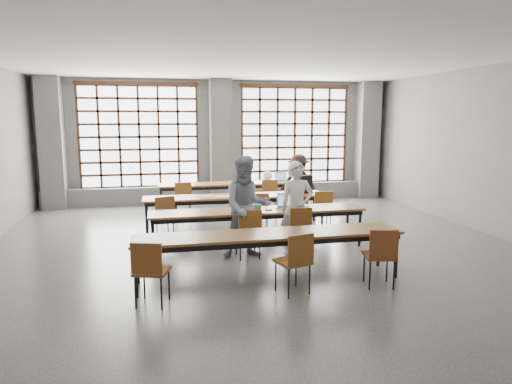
# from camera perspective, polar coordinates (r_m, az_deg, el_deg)

# --- Properties ---
(floor) EXTENTS (11.00, 11.00, 0.00)m
(floor) POSITION_cam_1_polar(r_m,az_deg,el_deg) (8.29, 0.56, -7.69)
(floor) COLOR #474744
(floor) RESTS_ON ground
(ceiling) EXTENTS (11.00, 11.00, 0.00)m
(ceiling) POSITION_cam_1_polar(r_m,az_deg,el_deg) (8.01, 0.60, 17.03)
(ceiling) COLOR silver
(ceiling) RESTS_ON floor
(wall_back) EXTENTS (10.00, 0.00, 10.00)m
(wall_back) POSITION_cam_1_polar(r_m,az_deg,el_deg) (13.37, -4.60, 6.33)
(wall_back) COLOR slate
(wall_back) RESTS_ON floor
(wall_front) EXTENTS (10.00, 0.00, 10.00)m
(wall_front) POSITION_cam_1_polar(r_m,az_deg,el_deg) (2.91, 25.03, -4.72)
(wall_front) COLOR slate
(wall_front) RESTS_ON floor
(wall_right) EXTENTS (0.00, 11.00, 11.00)m
(wall_right) POSITION_cam_1_polar(r_m,az_deg,el_deg) (10.28, 29.01, 4.37)
(wall_right) COLOR slate
(wall_right) RESTS_ON floor
(column_left) EXTENTS (0.60, 0.55, 3.50)m
(column_left) POSITION_cam_1_polar(r_m,az_deg,el_deg) (13.27, -24.17, 5.54)
(column_left) COLOR #595957
(column_left) RESTS_ON floor
(column_mid) EXTENTS (0.60, 0.55, 3.50)m
(column_mid) POSITION_cam_1_polar(r_m,az_deg,el_deg) (13.09, -4.44, 6.28)
(column_mid) COLOR #595957
(column_mid) RESTS_ON floor
(column_right) EXTENTS (0.60, 0.55, 3.50)m
(column_right) POSITION_cam_1_polar(r_m,az_deg,el_deg) (14.40, 13.72, 6.30)
(column_right) COLOR #595957
(column_right) RESTS_ON floor
(window_left) EXTENTS (3.32, 0.12, 3.00)m
(window_left) POSITION_cam_1_polar(r_m,az_deg,el_deg) (13.18, -14.37, 6.69)
(window_left) COLOR white
(window_left) RESTS_ON wall_back
(window_right) EXTENTS (3.32, 0.12, 3.00)m
(window_right) POSITION_cam_1_polar(r_m,az_deg,el_deg) (13.76, 4.84, 7.04)
(window_right) COLOR white
(window_right) RESTS_ON wall_back
(sill_ledge) EXTENTS (9.80, 0.35, 0.50)m
(sill_ledge) POSITION_cam_1_polar(r_m,az_deg,el_deg) (13.33, -4.40, -0.16)
(sill_ledge) COLOR #595957
(sill_ledge) RESTS_ON floor
(desk_row_a) EXTENTS (4.00, 0.70, 0.73)m
(desk_row_a) POSITION_cam_1_polar(r_m,az_deg,el_deg) (12.07, -2.66, 0.87)
(desk_row_a) COLOR brown
(desk_row_a) RESTS_ON floor
(desk_row_b) EXTENTS (4.00, 0.70, 0.73)m
(desk_row_b) POSITION_cam_1_polar(r_m,az_deg,el_deg) (10.07, -2.57, -0.79)
(desk_row_b) COLOR brown
(desk_row_b) RESTS_ON floor
(desk_row_c) EXTENTS (4.00, 0.70, 0.73)m
(desk_row_c) POSITION_cam_1_polar(r_m,az_deg,el_deg) (8.50, 0.23, -2.65)
(desk_row_c) COLOR brown
(desk_row_c) RESTS_ON floor
(desk_row_d) EXTENTS (4.00, 0.70, 0.73)m
(desk_row_d) POSITION_cam_1_polar(r_m,az_deg,el_deg) (6.79, 1.67, -5.68)
(desk_row_d) COLOR brown
(desk_row_d) RESTS_ON floor
(chair_back_left) EXTENTS (0.44, 0.44, 0.88)m
(chair_back_left) POSITION_cam_1_polar(r_m,az_deg,el_deg) (11.32, -9.12, -0.44)
(chair_back_left) COLOR brown
(chair_back_left) RESTS_ON floor
(chair_back_mid) EXTENTS (0.47, 0.48, 0.88)m
(chair_back_mid) POSITION_cam_1_polar(r_m,az_deg,el_deg) (11.63, 1.69, -0.07)
(chair_back_mid) COLOR brown
(chair_back_mid) RESTS_ON floor
(chair_back_right) EXTENTS (0.46, 0.46, 0.88)m
(chair_back_right) POSITION_cam_1_polar(r_m,az_deg,el_deg) (11.85, 5.47, 0.06)
(chair_back_right) COLOR maroon
(chair_back_right) RESTS_ON floor
(chair_mid_left) EXTENTS (0.53, 0.53, 0.88)m
(chair_mid_left) POSITION_cam_1_polar(r_m,az_deg,el_deg) (9.34, -11.51, -2.55)
(chair_mid_left) COLOR brown
(chair_mid_left) RESTS_ON floor
(chair_mid_centre) EXTENTS (0.48, 0.48, 0.88)m
(chair_mid_centre) POSITION_cam_1_polar(r_m,az_deg,el_deg) (9.55, 0.36, -2.11)
(chair_mid_centre) COLOR brown
(chair_mid_centre) RESTS_ON floor
(chair_mid_right) EXTENTS (0.47, 0.47, 0.88)m
(chair_mid_right) POSITION_cam_1_polar(r_m,az_deg,el_deg) (9.94, 8.28, -1.76)
(chair_mid_right) COLOR brown
(chair_mid_right) RESTS_ON floor
(chair_front_left) EXTENTS (0.43, 0.44, 0.88)m
(chair_front_left) POSITION_cam_1_polar(r_m,az_deg,el_deg) (7.87, -0.92, -4.57)
(chair_front_left) COLOR brown
(chair_front_left) RESTS_ON floor
(chair_front_right) EXTENTS (0.43, 0.43, 0.88)m
(chair_front_right) POSITION_cam_1_polar(r_m,az_deg,el_deg) (8.08, 5.37, -4.24)
(chair_front_right) COLOR brown
(chair_front_right) RESTS_ON floor
(chair_near_left) EXTENTS (0.53, 0.53, 0.88)m
(chair_near_left) POSITION_cam_1_polar(r_m,az_deg,el_deg) (6.05, -13.14, -9.07)
(chair_near_left) COLOR brown
(chair_near_left) RESTS_ON floor
(chair_near_mid) EXTENTS (0.52, 0.52, 0.88)m
(chair_near_mid) POSITION_cam_1_polar(r_m,az_deg,el_deg) (6.30, 5.01, -8.10)
(chair_near_mid) COLOR brown
(chair_near_mid) RESTS_ON floor
(chair_near_right) EXTENTS (0.50, 0.50, 0.88)m
(chair_near_right) POSITION_cam_1_polar(r_m,az_deg,el_deg) (6.77, 15.37, -7.19)
(chair_near_right) COLOR brown
(chair_near_right) RESTS_ON floor
(student_male) EXTENTS (0.61, 0.40, 1.66)m
(student_male) POSITION_cam_1_polar(r_m,az_deg,el_deg) (8.14, 5.11, -2.01)
(student_male) COLOR silver
(student_male) RESTS_ON floor
(student_female) EXTENTS (0.86, 0.67, 1.77)m
(student_female) POSITION_cam_1_polar(r_m,az_deg,el_deg) (7.91, -1.12, -1.88)
(student_female) COLOR #19214C
(student_female) RESTS_ON floor
(student_back) EXTENTS (1.10, 0.86, 1.49)m
(student_back) POSITION_cam_1_polar(r_m,az_deg,el_deg) (11.94, 5.33, 1.14)
(student_back) COLOR black
(student_back) RESTS_ON floor
(laptop_front) EXTENTS (0.44, 0.41, 0.26)m
(laptop_front) POSITION_cam_1_polar(r_m,az_deg,el_deg) (8.71, 3.75, -1.53)
(laptop_front) COLOR silver
(laptop_front) RESTS_ON desk_row_c
(laptop_back) EXTENTS (0.44, 0.41, 0.26)m
(laptop_back) POSITION_cam_1_polar(r_m,az_deg,el_deg) (12.44, 3.31, 1.70)
(laptop_back) COLOR silver
(laptop_back) RESTS_ON desk_row_a
(mouse) EXTENTS (0.11, 0.08, 0.04)m
(mouse) POSITION_cam_1_polar(r_m,az_deg,el_deg) (8.71, 6.38, -1.85)
(mouse) COLOR white
(mouse) RESTS_ON desk_row_c
(green_box) EXTENTS (0.26, 0.18, 0.09)m
(green_box) POSITION_cam_1_polar(r_m,az_deg,el_deg) (8.54, -0.21, -1.83)
(green_box) COLOR #2B853C
(green_box) RESTS_ON desk_row_c
(phone) EXTENTS (0.13, 0.06, 0.01)m
(phone) POSITION_cam_1_polar(r_m,az_deg,el_deg) (8.43, 1.57, -2.24)
(phone) COLOR black
(phone) RESTS_ON desk_row_c
(paper_sheet_a) EXTENTS (0.35, 0.29, 0.00)m
(paper_sheet_a) POSITION_cam_1_polar(r_m,az_deg,el_deg) (10.02, -6.00, -0.49)
(paper_sheet_a) COLOR silver
(paper_sheet_a) RESTS_ON desk_row_b
(paper_sheet_b) EXTENTS (0.31, 0.23, 0.00)m
(paper_sheet_b) POSITION_cam_1_polar(r_m,az_deg,el_deg) (9.96, -4.22, -0.53)
(paper_sheet_b) COLOR white
(paper_sheet_b) RESTS_ON desk_row_b
(paper_sheet_c) EXTENTS (0.33, 0.26, 0.00)m
(paper_sheet_c) POSITION_cam_1_polar(r_m,az_deg,el_deg) (10.07, -2.01, -0.40)
(paper_sheet_c) COLOR white
(paper_sheet_c) RESTS_ON desk_row_b
(backpack) EXTENTS (0.37, 0.29, 0.40)m
(backpack) POSITION_cam_1_polar(r_m,az_deg,el_deg) (10.45, 6.07, 1.01)
(backpack) COLOR black
(backpack) RESTS_ON desk_row_b
(plastic_bag) EXTENTS (0.30, 0.26, 0.29)m
(plastic_bag) POSITION_cam_1_polar(r_m,az_deg,el_deg) (12.27, 1.45, 1.99)
(plastic_bag) COLOR white
(plastic_bag) RESTS_ON desk_row_a
(red_pouch) EXTENTS (0.21, 0.14, 0.06)m
(red_pouch) POSITION_cam_1_polar(r_m,az_deg,el_deg) (6.13, -12.89, -9.16)
(red_pouch) COLOR maroon
(red_pouch) RESTS_ON chair_near_left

